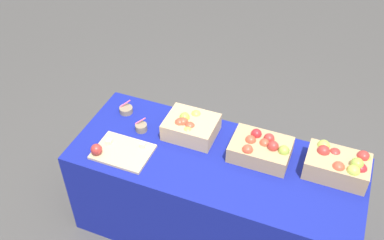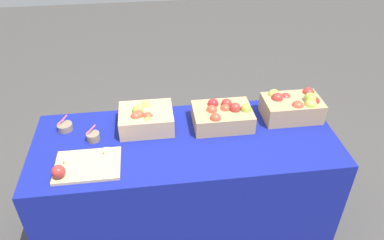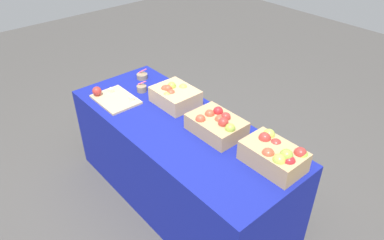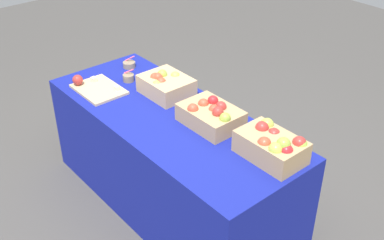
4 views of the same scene
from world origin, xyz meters
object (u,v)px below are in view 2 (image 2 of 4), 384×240
at_px(apple_crate_middle, 223,115).
at_px(cutting_board_front, 83,166).
at_px(sample_bowl_mid, 65,127).
at_px(apple_crate_left, 293,106).
at_px(sample_bowl_near, 93,137).
at_px(apple_crate_right, 146,119).

bearing_deg(apple_crate_middle, cutting_board_front, -159.81).
bearing_deg(apple_crate_middle, sample_bowl_mid, 176.02).
relative_size(apple_crate_left, cutting_board_front, 1.03).
distance_m(sample_bowl_near, sample_bowl_mid, 0.23).
distance_m(apple_crate_left, sample_bowl_near, 1.31).
bearing_deg(apple_crate_right, apple_crate_middle, -3.13).
bearing_deg(apple_crate_right, sample_bowl_near, -164.93).
relative_size(apple_crate_middle, cutting_board_front, 1.03).
height_order(cutting_board_front, sample_bowl_mid, same).
bearing_deg(sample_bowl_near, cutting_board_front, -98.72).
distance_m(cutting_board_front, sample_bowl_near, 0.26).
bearing_deg(sample_bowl_mid, apple_crate_right, -4.80).
bearing_deg(sample_bowl_near, apple_crate_middle, 4.27).
height_order(apple_crate_left, apple_crate_middle, apple_crate_left).
relative_size(sample_bowl_near, sample_bowl_mid, 1.00).
xyz_separation_m(apple_crate_middle, cutting_board_front, (-0.87, -0.32, -0.05)).
xyz_separation_m(apple_crate_left, apple_crate_right, (-0.98, -0.00, -0.02)).
distance_m(apple_crate_middle, sample_bowl_mid, 1.02).
relative_size(cutting_board_front, sample_bowl_mid, 3.87).
relative_size(apple_crate_middle, sample_bowl_near, 3.99).
bearing_deg(apple_crate_right, apple_crate_left, 0.05).
distance_m(apple_crate_middle, apple_crate_right, 0.50).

